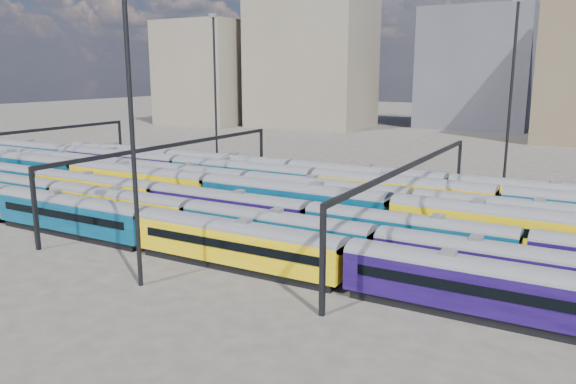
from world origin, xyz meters
The scene contains 14 objects.
ground centered at (0.00, 0.00, 0.00)m, with size 500.00×500.00×0.00m, color #3E3935.
rake_0 centered at (9.67, -15.00, 2.64)m, with size 122.26×2.98×5.02m.
rake_1 centered at (-9.64, -10.00, 2.54)m, with size 117.86×2.88×4.83m.
rake_2 centered at (1.22, -5.00, 2.56)m, with size 118.73×2.90×4.87m.
rake_3 centered at (-3.46, 0.00, 2.95)m, with size 159.56×3.33×5.63m.
rake_4 centered at (-12.69, 5.00, 2.74)m, with size 127.17×3.10×5.23m.
rake_5 centered at (-5.75, 10.00, 2.90)m, with size 134.24×3.27×5.52m.
rake_6 centered at (9.96, 15.00, 2.83)m, with size 130.94×3.19×5.38m.
gantry_0 centered at (-50.00, 0.00, 6.79)m, with size 0.35×40.35×8.03m.
gantry_1 centered at (-20.00, 0.00, 6.79)m, with size 0.35×40.35×8.03m.
gantry_2 centered at (10.00, 0.00, 6.79)m, with size 0.35×40.35×8.03m.
mast_1 centered at (-30.00, 22.00, 13.97)m, with size 1.40×0.50×25.60m.
mast_2 centered at (-5.00, -22.00, 13.97)m, with size 1.40×0.50×25.60m.
mast_3 centered at (15.00, 24.00, 13.97)m, with size 1.40×0.50×25.60m.
Camera 1 is at (25.80, -52.81, 16.61)m, focal length 35.00 mm.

